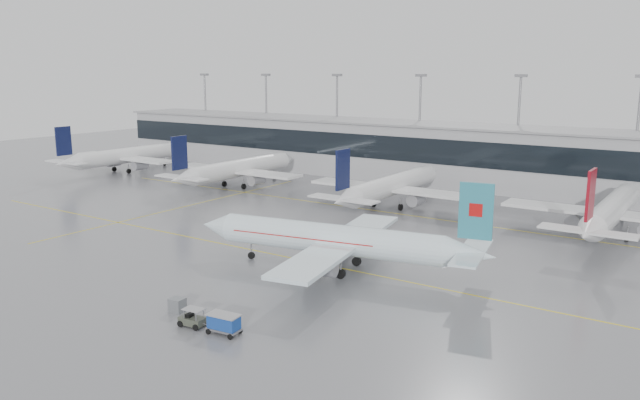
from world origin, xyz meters
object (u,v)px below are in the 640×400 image
Objects in this scene: gse_unit at (177,305)px; baggage_cart at (224,322)px; air_canada_jet at (339,240)px; baggage_tug at (192,320)px.

baggage_cart is at bearing -17.21° from gse_unit.
air_canada_jet is at bearing 65.62° from gse_unit.
gse_unit is (-3.83, 1.74, 0.07)m from baggage_tug.
baggage_cart is 7.54m from gse_unit.
air_canada_jet is 10.06× the size of baggage_tug.
air_canada_jet is 20.94m from gse_unit.
gse_unit is at bearing 149.34° from baggage_tug.
baggage_cart is (1.17, -21.11, -2.62)m from air_canada_jet.
air_canada_jet is 21.85m from baggage_tug.
baggage_cart reaches higher than gse_unit.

